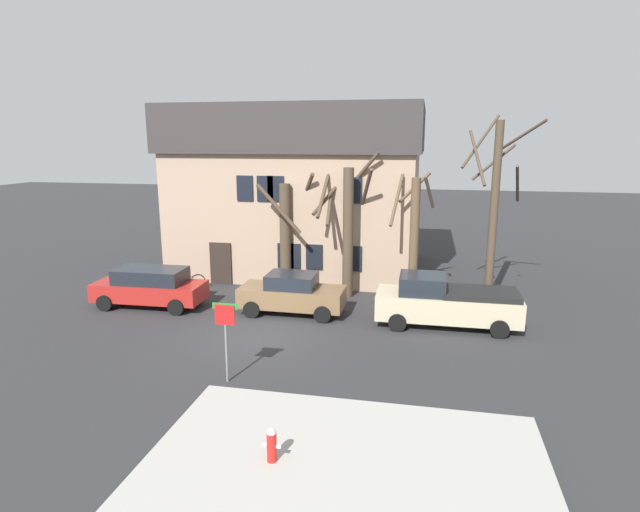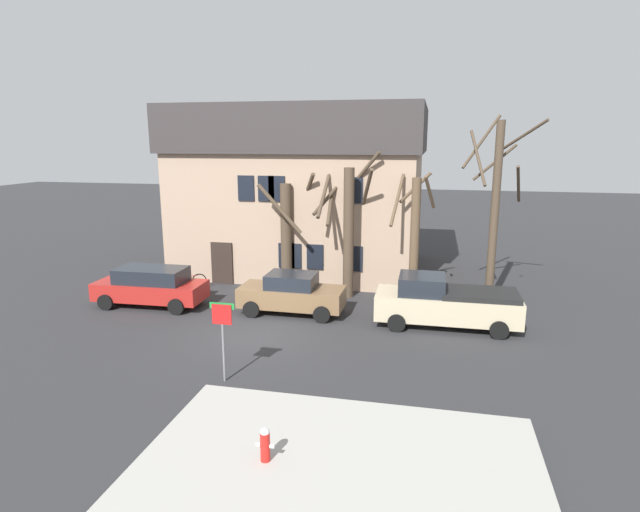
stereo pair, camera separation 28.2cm
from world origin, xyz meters
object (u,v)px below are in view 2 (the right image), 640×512
Objects in this scene: tree_bare_far at (414,236)px; pickup_truck_beige at (446,302)px; tree_bare_mid at (347,225)px; car_brown_sedan at (292,294)px; bicycle_leaning at (189,281)px; building_main at (304,188)px; tree_bare_near at (287,231)px; car_red_wagon at (151,286)px; fire_hydrant at (265,444)px; tree_bare_end at (495,206)px; street_sign_pole at (222,327)px.

tree_bare_far reaches higher than pickup_truck_beige.
tree_bare_mid reaches higher than tree_bare_far.
car_brown_sedan is 2.57× the size of bicycle_leaning.
pickup_truck_beige is at bearing -64.09° from tree_bare_far.
building_main is at bearing 122.29° from tree_bare_mid.
tree_bare_near reaches higher than car_red_wagon.
tree_bare_far is at bearing 15.05° from car_red_wagon.
car_brown_sedan reaches higher than fire_hydrant.
building_main is 1.97× the size of tree_bare_mid.
tree_bare_end is 1.70× the size of car_red_wagon.
car_red_wagon is 0.88× the size of pickup_truck_beige.
building_main reaches higher than tree_bare_mid.
pickup_truck_beige is (4.37, -3.10, -2.37)m from tree_bare_mid.
street_sign_pole is at bearing -131.97° from tree_bare_end.
tree_bare_near is at bearing 176.03° from tree_bare_end.
tree_bare_near is at bearing 36.99° from car_red_wagon.
car_brown_sedan is at bearing 3.14° from car_red_wagon.
car_red_wagon is at bearing -167.48° from tree_bare_end.
street_sign_pole is at bearing -85.14° from tree_bare_near.
fire_hydrant is 0.48× the size of bicycle_leaning.
car_brown_sedan reaches higher than bicycle_leaning.
tree_bare_near reaches higher than pickup_truck_beige.
fire_hydrant is (2.19, -10.17, -0.31)m from car_brown_sedan.
bicycle_leaning is at bearing -179.54° from tree_bare_far.
tree_bare_far is 3.41× the size of bicycle_leaning.
pickup_truck_beige is at bearing -47.39° from building_main.
pickup_truck_beige is (7.34, -3.71, -1.89)m from tree_bare_near.
tree_bare_far is 1.05× the size of pickup_truck_beige.
bicycle_leaning is (-12.09, 2.77, -0.59)m from pickup_truck_beige.
fire_hydrant is at bearing -55.91° from street_sign_pole.
car_red_wagon is 1.10× the size of car_brown_sedan.
pickup_truck_beige reaches higher than car_red_wagon.
tree_bare_near is at bearing 171.86° from tree_bare_far.
building_main is 11.90m from pickup_truck_beige.
tree_bare_end is at bearing 65.67° from fire_hydrant.
tree_bare_mid is 1.15× the size of tree_bare_far.
tree_bare_mid is 9.72m from street_sign_pole.
car_red_wagon is 1.95× the size of street_sign_pole.
bicycle_leaning is (-5.90, 2.53, -0.48)m from car_brown_sedan.
fire_hydrant is 0.33× the size of street_sign_pole.
tree_bare_mid reaches higher than pickup_truck_beige.
tree_bare_far is 11.02m from bicycle_leaning.
street_sign_pole is (-0.31, -6.48, 0.88)m from car_brown_sedan.
tree_bare_near is 10.05m from street_sign_pole.
tree_bare_end is (9.22, -0.64, 1.50)m from tree_bare_near.
fire_hydrant is at bearing -76.23° from tree_bare_near.
tree_bare_far is at bearing -8.14° from tree_bare_near.
car_brown_sedan is (1.15, -3.47, -2.00)m from tree_bare_near.
pickup_truck_beige is 10.72m from fire_hydrant.
tree_bare_far is 0.70× the size of tree_bare_end.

